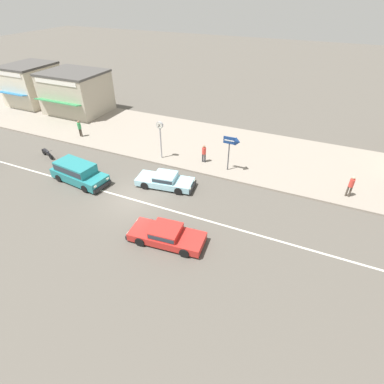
% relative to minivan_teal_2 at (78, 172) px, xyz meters
% --- Properties ---
extents(ground_plane, '(160.00, 160.00, 0.00)m').
position_rel_minivan_teal_2_xyz_m(ground_plane, '(5.24, -0.41, -0.85)').
color(ground_plane, '#544F47').
extents(lane_centre_stripe, '(50.40, 0.14, 0.01)m').
position_rel_minivan_teal_2_xyz_m(lane_centre_stripe, '(5.24, -0.41, -0.84)').
color(lane_centre_stripe, silver).
rests_on(lane_centre_stripe, ground).
extents(kerb_strip, '(68.00, 10.00, 0.15)m').
position_rel_minivan_teal_2_xyz_m(kerb_strip, '(5.24, 9.81, -0.77)').
color(kerb_strip, gray).
rests_on(kerb_strip, ground).
extents(minivan_teal_2, '(4.96, 2.37, 1.56)m').
position_rel_minivan_teal_2_xyz_m(minivan_teal_2, '(0.00, 0.00, 0.00)').
color(minivan_teal_2, teal).
rests_on(minivan_teal_2, ground).
extents(sedan_pale_blue_3, '(4.64, 2.27, 1.06)m').
position_rel_minivan_teal_2_xyz_m(sedan_pale_blue_3, '(6.58, 2.12, -0.31)').
color(sedan_pale_blue_3, '#93C6D6').
rests_on(sedan_pale_blue_3, ground).
extents(sedan_red_4, '(4.77, 2.20, 1.06)m').
position_rel_minivan_teal_2_xyz_m(sedan_red_4, '(9.48, -3.18, -0.31)').
color(sedan_red_4, red).
rests_on(sedan_red_4, ground).
extents(motorcycle_0, '(1.81, 0.82, 0.80)m').
position_rel_minivan_teal_2_xyz_m(motorcycle_0, '(-5.36, 1.96, -0.42)').
color(motorcycle_0, black).
rests_on(motorcycle_0, ground).
extents(street_clock, '(0.59, 0.22, 3.35)m').
position_rel_minivan_teal_2_xyz_m(street_clock, '(4.24, 5.79, 1.76)').
color(street_clock, '#9E9EA3').
rests_on(street_clock, kerb_strip).
extents(arrow_signboard, '(1.35, 0.64, 3.00)m').
position_rel_minivan_teal_2_xyz_m(arrow_signboard, '(10.72, 6.13, 1.81)').
color(arrow_signboard, '#4C4C51').
rests_on(arrow_signboard, kerb_strip).
extents(pedestrian_near_clock, '(0.34, 0.34, 1.70)m').
position_rel_minivan_teal_2_xyz_m(pedestrian_near_clock, '(19.41, 6.12, 0.30)').
color(pedestrian_near_clock, '#4C4238').
rests_on(pedestrian_near_clock, kerb_strip).
extents(pedestrian_mid_kerb, '(0.34, 0.34, 1.66)m').
position_rel_minivan_teal_2_xyz_m(pedestrian_mid_kerb, '(-5.34, 6.42, 0.27)').
color(pedestrian_mid_kerb, '#4C4238').
rests_on(pedestrian_mid_kerb, kerb_strip).
extents(pedestrian_by_shop, '(0.34, 0.34, 1.58)m').
position_rel_minivan_teal_2_xyz_m(pedestrian_by_shop, '(7.94, 6.59, 0.22)').
color(pedestrian_by_shop, '#333338').
rests_on(pedestrian_by_shop, kerb_strip).
extents(shopfront_corner_warung, '(6.80, 6.23, 4.59)m').
position_rel_minivan_teal_2_xyz_m(shopfront_corner_warung, '(-10.36, 12.06, 1.61)').
color(shopfront_corner_warung, '#B2A893').
rests_on(shopfront_corner_warung, kerb_strip).
extents(shopfront_far_kios, '(4.94, 6.42, 4.70)m').
position_rel_minivan_teal_2_xyz_m(shopfront_far_kios, '(-17.56, 12.27, 1.66)').
color(shopfront_far_kios, beige).
rests_on(shopfront_far_kios, kerb_strip).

